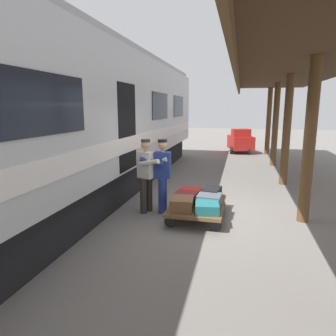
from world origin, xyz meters
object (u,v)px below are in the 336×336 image
Objects in this scene: train_car at (69,122)px; suitcase_slate_roller at (209,200)px; suitcase_red_plastic at (189,193)px; porter_in_overalls at (162,173)px; luggage_cart at (197,206)px; suitcase_teal_softside at (207,207)px; suitcase_maroon_trunk at (186,198)px; porter_by_door at (147,173)px; suitcase_black_hardshell at (211,193)px; baggage_tug at (241,141)px; suitcase_brown_leather at (182,204)px.

train_car is 3.85m from suitcase_slate_roller.
suitcase_red_plastic is 0.34× the size of porter_in_overalls.
suitcase_teal_softside reaches higher than luggage_cart.
suitcase_red_plastic is 1.13× the size of suitcase_slate_roller.
suitcase_slate_roller is at bearing 180.00° from suitcase_maroon_trunk.
porter_in_overalls is at bearing -165.91° from porter_by_door.
suitcase_maroon_trunk is 0.81× the size of suitcase_black_hardshell.
suitcase_black_hardshell is 1.04× the size of suitcase_red_plastic.
porter_in_overalls reaches higher than suitcase_red_plastic.
suitcase_teal_softside is 0.48m from suitcase_slate_roller.
baggage_tug is (-2.07, -10.27, -0.30)m from porter_by_door.
suitcase_brown_leather is at bearing 0.00° from suitcase_teal_softside.
suitcase_maroon_trunk is at bearing 83.72° from baggage_tug.
suitcase_black_hardshell is 1.08× the size of suitcase_brown_leather.
suitcase_brown_leather is 1.09× the size of suitcase_slate_roller.
suitcase_maroon_trunk is 0.95× the size of suitcase_slate_roller.
baggage_tug is (-1.74, -10.19, -0.30)m from porter_in_overalls.
train_car is 28.79× the size of suitcase_black_hardshell.
suitcase_teal_softside is at bearing 90.00° from suitcase_slate_roller.
suitcase_maroon_trunk is at bearing 175.10° from porter_by_door.
train_car is 3.46m from suitcase_brown_leather.
suitcase_slate_roller is at bearing 176.85° from porter_by_door.
suitcase_teal_softside is 0.34× the size of porter_by_door.
suitcase_black_hardshell reaches higher than suitcase_maroon_trunk.
suitcase_red_plastic is 1.14m from porter_by_door.
suitcase_red_plastic is 0.85m from porter_in_overalls.
luggage_cart is 3.42× the size of suitcase_slate_roller.
porter_in_overalls is (0.60, -0.16, 0.49)m from suitcase_maroon_trunk.
train_car reaches higher than suitcase_slate_roller.
suitcase_red_plastic is 1.04× the size of suitcase_brown_leather.
baggage_tug reaches higher than suitcase_slate_roller.
porter_by_door is (1.45, 0.40, 0.49)m from suitcase_black_hardshell.
suitcase_slate_roller reaches higher than luggage_cart.
suitcase_brown_leather is at bearing 165.28° from train_car.
suitcase_black_hardshell is 0.52m from suitcase_red_plastic.
train_car is at bearing -6.17° from porter_by_door.
suitcase_slate_roller is at bearing 180.00° from luggage_cart.
train_car is 3.69m from luggage_cart.
baggage_tug is at bearing -99.68° from porter_in_overalls.
porter_in_overalls is 0.89× the size of baggage_tug.
suitcase_brown_leather is 0.71m from suitcase_slate_roller.
baggage_tug is (-0.62, -10.83, 0.22)m from suitcase_teal_softside.
suitcase_red_plastic is at bearing -42.58° from suitcase_slate_roller.
suitcase_brown_leather is (0.52, 0.00, 0.03)m from suitcase_teal_softside.
train_car is at bearing -12.60° from suitcase_teal_softside.
porter_in_overalls is at bearing 15.68° from suitcase_black_hardshell.
suitcase_black_hardshell is at bearing -90.00° from suitcase_slate_roller.
porter_by_door reaches higher than suitcase_slate_roller.
train_car is 10.95m from baggage_tug.
suitcase_red_plastic is at bearing -152.33° from porter_in_overalls.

